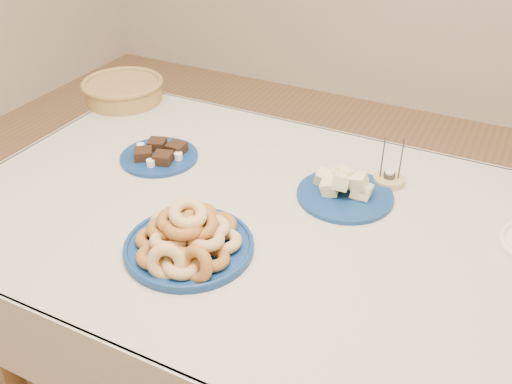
# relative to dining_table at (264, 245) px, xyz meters

# --- Properties ---
(dining_table) EXTENTS (1.71, 1.11, 0.75)m
(dining_table) POSITION_rel_dining_table_xyz_m (0.00, 0.00, 0.00)
(dining_table) COLOR brown
(dining_table) RESTS_ON ground
(donut_platter) EXTENTS (0.39, 0.39, 0.15)m
(donut_platter) POSITION_rel_dining_table_xyz_m (-0.10, -0.23, 0.15)
(donut_platter) COLOR navy
(donut_platter) RESTS_ON dining_table
(melon_plate) EXTENTS (0.34, 0.34, 0.10)m
(melon_plate) POSITION_rel_dining_table_xyz_m (0.16, 0.18, 0.13)
(melon_plate) COLOR navy
(melon_plate) RESTS_ON dining_table
(brownie_plate) EXTENTS (0.29, 0.29, 0.04)m
(brownie_plate) POSITION_rel_dining_table_xyz_m (-0.43, 0.12, 0.12)
(brownie_plate) COLOR navy
(brownie_plate) RESTS_ON dining_table
(wicker_basket) EXTENTS (0.32, 0.32, 0.08)m
(wicker_basket) POSITION_rel_dining_table_xyz_m (-0.80, 0.43, 0.15)
(wicker_basket) COLOR olive
(wicker_basket) RESTS_ON dining_table
(candle_holder) EXTENTS (0.11, 0.11, 0.15)m
(candle_holder) POSITION_rel_dining_table_xyz_m (0.26, 0.30, 0.12)
(candle_holder) COLOR tan
(candle_holder) RESTS_ON dining_table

